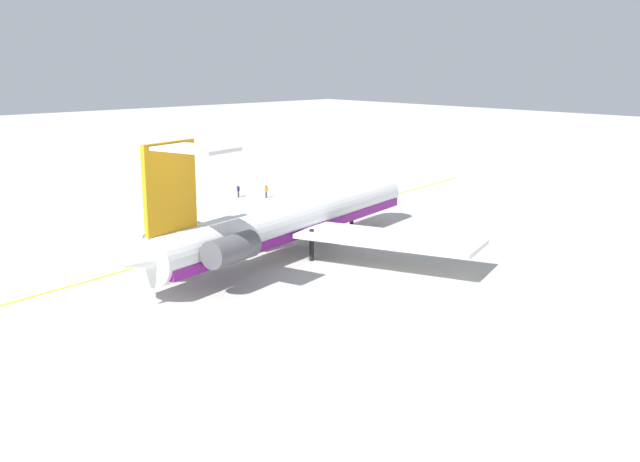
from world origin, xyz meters
TOP-DOWN VIEW (x-y plane):
  - ground at (0.00, 0.00)m, footprint 378.68×378.68m
  - main_jetliner at (5.68, 9.54)m, footprint 41.25×36.86m
  - ground_crew_near_nose at (-12.00, -15.14)m, footprint 0.43×0.27m
  - ground_crew_near_tail at (-9.49, -17.98)m, footprint 0.28×0.42m
  - taxiway_centreline at (4.54, 1.10)m, footprint 100.05×19.37m

SIDE VIEW (x-z plane):
  - ground at x=0.00m, z-range 0.00..0.00m
  - taxiway_centreline at x=4.54m, z-range 0.00..0.01m
  - ground_crew_near_nose at x=-12.00m, z-range 0.23..1.93m
  - ground_crew_near_tail at x=-9.49m, z-range 0.23..1.97m
  - main_jetliner at x=5.68m, z-range -2.76..9.40m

